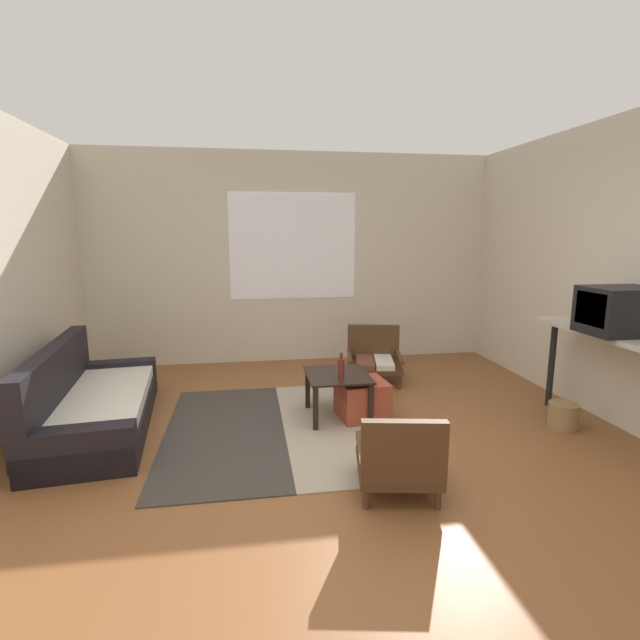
% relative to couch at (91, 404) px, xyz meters
% --- Properties ---
extents(ground_plane, '(7.80, 7.80, 0.00)m').
position_rel_couch_xyz_m(ground_plane, '(1.97, -1.02, -0.22)').
color(ground_plane, brown).
extents(far_wall_with_window, '(5.60, 0.13, 2.70)m').
position_rel_couch_xyz_m(far_wall_with_window, '(1.97, 2.04, 1.13)').
color(far_wall_with_window, beige).
rests_on(far_wall_with_window, ground).
extents(area_rug, '(2.02, 2.16, 0.01)m').
position_rel_couch_xyz_m(area_rug, '(1.65, -0.26, -0.22)').
color(area_rug, '#38332D').
rests_on(area_rug, ground).
extents(couch, '(1.00, 2.02, 0.75)m').
position_rel_couch_xyz_m(couch, '(0.00, 0.00, 0.00)').
color(couch, black).
rests_on(couch, ground).
extents(coffee_table, '(0.57, 0.61, 0.42)m').
position_rel_couch_xyz_m(coffee_table, '(2.17, -0.08, 0.12)').
color(coffee_table, black).
rests_on(coffee_table, ground).
extents(armchair_by_window, '(0.72, 0.70, 0.61)m').
position_rel_couch_xyz_m(armchair_by_window, '(2.80, 0.98, 0.05)').
color(armchair_by_window, '#472D19').
rests_on(armchair_by_window, ground).
extents(armchair_striped_foreground, '(0.62, 0.64, 0.58)m').
position_rel_couch_xyz_m(armchair_striped_foreground, '(2.31, -1.43, 0.03)').
color(armchair_striped_foreground, '#472D19').
rests_on(armchair_striped_foreground, ground).
extents(ottoman_orange, '(0.47, 0.47, 0.35)m').
position_rel_couch_xyz_m(ottoman_orange, '(2.39, -0.12, -0.04)').
color(ottoman_orange, '#993D28').
rests_on(ottoman_orange, ground).
extents(console_shelf, '(0.40, 1.56, 0.90)m').
position_rel_couch_xyz_m(console_shelf, '(4.30, -0.82, 0.57)').
color(console_shelf, '#B2AD9E').
rests_on(console_shelf, ground).
extents(crt_television, '(0.56, 0.42, 0.37)m').
position_rel_couch_xyz_m(crt_television, '(4.30, -0.88, 0.86)').
color(crt_television, black).
rests_on(crt_television, console_shelf).
extents(clay_vase, '(0.20, 0.20, 0.32)m').
position_rel_couch_xyz_m(clay_vase, '(4.30, -0.58, 0.80)').
color(clay_vase, brown).
rests_on(clay_vase, console_shelf).
extents(glass_bottle, '(0.06, 0.06, 0.24)m').
position_rel_couch_xyz_m(glass_bottle, '(2.17, -0.23, 0.29)').
color(glass_bottle, '#5B2319').
rests_on(glass_bottle, coffee_table).
extents(wicker_basket, '(0.25, 0.25, 0.22)m').
position_rel_couch_xyz_m(wicker_basket, '(4.08, -0.62, -0.11)').
color(wicker_basket, olive).
rests_on(wicker_basket, ground).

